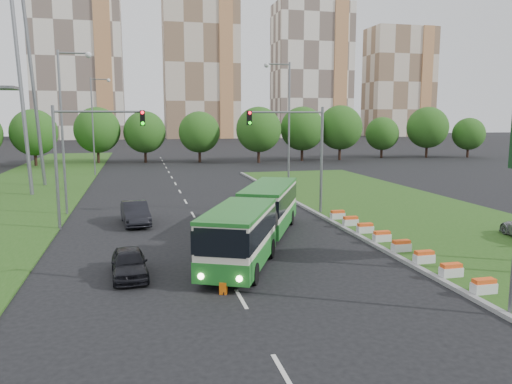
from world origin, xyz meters
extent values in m
plane|color=black|center=(0.00, 0.00, 0.00)|extent=(360.00, 360.00, 0.00)
cube|color=#244E16|center=(13.00, 8.00, 0.07)|extent=(14.00, 60.00, 0.15)
cube|color=gray|center=(6.05, 8.00, 0.09)|extent=(0.30, 60.00, 0.18)
cube|color=#244E16|center=(-18.00, 25.00, 0.05)|extent=(12.00, 110.00, 0.10)
cylinder|color=slate|center=(6.40, 10.00, 4.00)|extent=(0.20, 0.20, 8.00)
cylinder|color=slate|center=(3.65, 10.00, 7.60)|extent=(5.50, 0.14, 0.14)
cube|color=black|center=(0.90, 10.00, 7.20)|extent=(0.32, 0.32, 1.00)
cylinder|color=slate|center=(-12.00, 9.00, 4.00)|extent=(0.20, 0.20, 8.00)
cylinder|color=slate|center=(-9.25, 9.00, 7.60)|extent=(5.50, 0.14, 0.14)
cube|color=black|center=(-6.50, 9.00, 7.20)|extent=(0.32, 0.32, 1.00)
cube|color=silver|center=(-25.00, 150.00, 26.00)|extent=(28.00, 15.00, 52.00)
cube|color=beige|center=(15.00, 150.00, 25.00)|extent=(25.00, 15.00, 50.00)
cube|color=silver|center=(55.00, 150.00, 23.50)|extent=(27.00, 15.00, 47.00)
cube|color=beige|center=(90.00, 150.00, 20.00)|extent=(24.00, 14.00, 40.00)
cube|color=beige|center=(-0.73, -2.64, 1.68)|extent=(2.40, 6.63, 2.59)
cube|color=beige|center=(-0.73, 5.86, 1.68)|extent=(2.40, 8.07, 2.59)
cylinder|color=black|center=(-0.73, 1.25, 1.63)|extent=(2.40, 1.20, 2.40)
cube|color=#1E6A23|center=(-0.73, -2.64, 0.82)|extent=(2.48, 6.68, 0.91)
cube|color=#1E6A23|center=(-0.73, 5.86, 0.82)|extent=(2.48, 8.12, 0.91)
cube|color=black|center=(-0.73, -2.64, 2.11)|extent=(2.48, 6.68, 1.01)
cube|color=black|center=(-0.73, 5.86, 2.11)|extent=(2.48, 8.12, 1.01)
imported|color=black|center=(-7.42, -2.09, 0.66)|extent=(1.81, 3.99, 1.33)
imported|color=black|center=(-7.19, 9.54, 0.77)|extent=(2.15, 4.84, 1.54)
imported|color=gray|center=(-2.58, -4.06, 0.82)|extent=(0.51, 0.67, 1.64)
cube|color=#DD5E0B|center=(-3.60, -5.27, 0.26)|extent=(0.30, 0.26, 0.52)
cylinder|color=black|center=(-3.60, -5.40, 0.06)|extent=(0.03, 0.12, 0.12)
camera|label=1|loc=(-6.83, -24.86, 7.27)|focal=35.00mm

